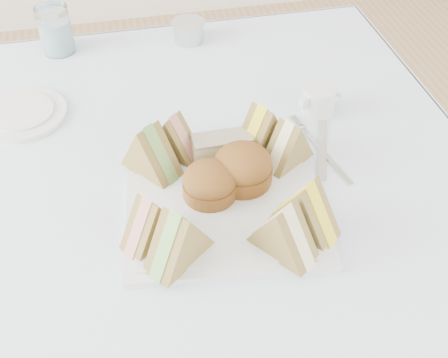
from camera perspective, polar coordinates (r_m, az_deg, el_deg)
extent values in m
cube|color=brown|center=(1.18, -3.89, -13.82)|extent=(0.90, 0.90, 0.74)
cube|color=white|center=(0.89, -5.02, -0.82)|extent=(1.02, 1.02, 0.01)
cube|color=silver|center=(0.85, 0.00, -2.13)|extent=(0.33, 0.33, 0.01)
cylinder|color=brown|center=(0.83, -1.47, -0.36)|extent=(0.09, 0.09, 0.06)
cylinder|color=brown|center=(0.85, 1.91, 1.23)|extent=(0.12, 0.12, 0.06)
cube|color=#C2B98F|center=(0.90, -0.19, 3.22)|extent=(0.10, 0.04, 0.04)
cylinder|color=silver|center=(1.08, -19.87, 6.22)|extent=(0.18, 0.18, 0.01)
cylinder|color=white|center=(1.23, -16.78, 14.32)|extent=(0.08, 0.08, 0.10)
cylinder|color=#BABABA|center=(1.24, -3.61, 14.67)|extent=(0.09, 0.09, 0.04)
cube|color=#BABABA|center=(0.97, 9.97, 3.43)|extent=(0.07, 0.17, 0.00)
cube|color=#BABABA|center=(0.95, 10.22, 2.48)|extent=(0.04, 0.16, 0.00)
cylinder|color=silver|center=(1.03, 9.58, 7.89)|extent=(0.08, 0.08, 0.05)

